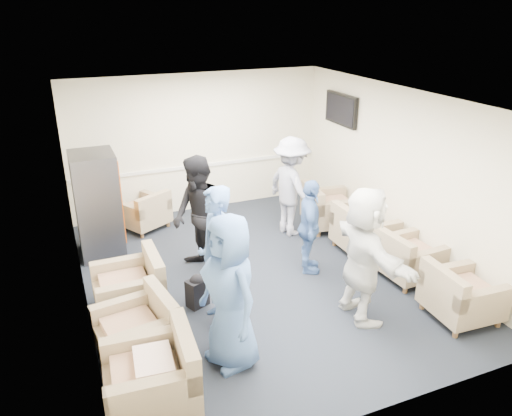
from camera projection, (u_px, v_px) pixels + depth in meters
name	position (u px, v px, depth m)	size (l,w,h in m)	color
floor	(258.00, 276.00, 7.68)	(6.00, 6.00, 0.00)	black
ceiling	(258.00, 99.00, 6.64)	(6.00, 6.00, 0.00)	silver
back_wall	(198.00, 143.00, 9.72)	(5.00, 0.02, 2.70)	beige
front_wall	(384.00, 300.00, 4.60)	(5.00, 0.02, 2.70)	beige
left_wall	(75.00, 221.00, 6.27)	(0.02, 6.00, 2.70)	beige
right_wall	(401.00, 173.00, 8.05)	(0.02, 6.00, 2.70)	beige
chair_rail	(200.00, 166.00, 9.88)	(4.98, 0.04, 0.06)	silver
tv	(341.00, 109.00, 9.30)	(0.10, 1.00, 0.58)	black
armchair_left_near	(156.00, 378.00, 5.06)	(0.96, 0.96, 0.72)	#8A7659
armchair_left_mid	(140.00, 331.00, 5.85)	(0.95, 0.95, 0.66)	#8A7659
armchair_left_far	(133.00, 288.00, 6.68)	(0.87, 0.87, 0.70)	#8A7659
armchair_right_near	(459.00, 297.00, 6.52)	(0.87, 0.87, 0.66)	#8A7659
armchair_right_midnear	(406.00, 259.00, 7.49)	(0.87, 0.87, 0.66)	#8A7659
armchair_right_midfar	(362.00, 232.00, 8.31)	(0.87, 0.87, 0.69)	#8A7659
armchair_right_far	(327.00, 210.00, 9.22)	(0.99, 0.99, 0.70)	#8A7659
armchair_corner	(145.00, 213.00, 9.17)	(1.05, 1.05, 0.62)	#8A7659
vending_machine	(98.00, 205.00, 8.08)	(0.70, 0.82, 1.72)	#51515A
backpack	(197.00, 290.00, 6.84)	(0.34, 0.29, 0.48)	black
pillow	(154.00, 363.00, 4.99)	(0.50, 0.38, 0.14)	silver
person_front_left	(230.00, 292.00, 5.52)	(0.90, 0.59, 1.85)	#4366A2
person_mid_left	(216.00, 257.00, 6.25)	(0.68, 0.45, 1.88)	#4366A2
person_back_left	(199.00, 217.00, 7.43)	(0.90, 0.70, 1.86)	black
person_back_right	(292.00, 187.00, 8.77)	(1.15, 0.66, 1.78)	silver
person_mid_right	(309.00, 227.00, 7.55)	(0.87, 0.36, 1.49)	#4366A2
person_front_right	(364.00, 255.00, 6.35)	(1.70, 0.54, 1.84)	silver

